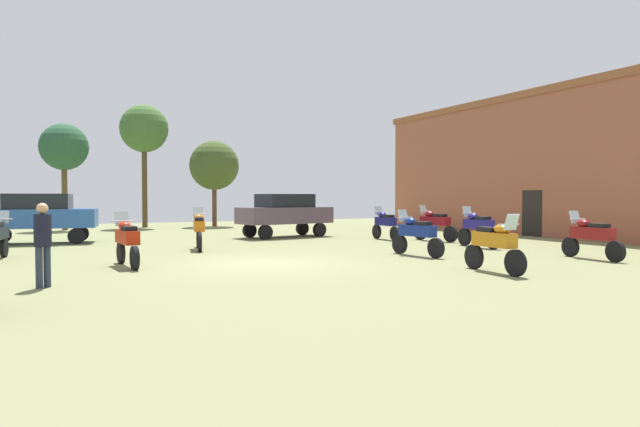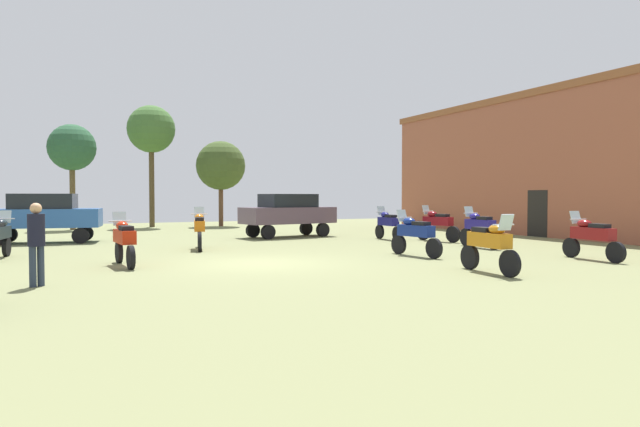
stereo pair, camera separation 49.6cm
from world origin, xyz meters
TOP-DOWN VIEW (x-y plane):
  - ground_plane at (0.00, 0.00)m, footprint 44.00×52.00m
  - brick_building at (18.00, 5.69)m, footprint 6.12×20.90m
  - motorcycle_1 at (4.52, -4.23)m, footprint 0.62×2.16m
  - motorcycle_2 at (-3.54, 0.97)m, footprint 0.62×2.24m
  - motorcycle_4 at (8.84, 1.18)m, footprint 0.62×2.28m
  - motorcycle_5 at (7.76, 5.84)m, footprint 0.62×2.10m
  - motorcycle_8 at (9.21, 4.24)m, footprint 0.74×2.30m
  - motorcycle_9 at (5.07, -0.21)m, footprint 0.66×2.25m
  - motorcycle_10 at (9.24, -3.28)m, footprint 0.62×2.24m
  - motorcycle_13 at (-0.67, 4.84)m, footprint 0.74×2.30m
  - car_1 at (4.37, 9.10)m, footprint 4.55×2.52m
  - car_2 at (-5.83, 10.14)m, footprint 4.52×2.43m
  - person_2 at (-5.53, -1.87)m, footprint 0.46×0.46m
  - tree_1 at (-4.71, 19.34)m, footprint 2.60×2.60m
  - tree_2 at (-0.25, 20.35)m, footprint 2.89×2.89m
  - tree_5 at (3.86, 19.57)m, footprint 3.08×3.08m

SIDE VIEW (x-z plane):
  - ground_plane at x=0.00m, z-range 0.00..0.02m
  - motorcycle_5 at x=7.76m, z-range 0.01..1.46m
  - motorcycle_10 at x=9.24m, z-range 0.01..1.45m
  - motorcycle_9 at x=5.07m, z-range 0.01..1.47m
  - motorcycle_2 at x=-3.54m, z-range 0.01..1.47m
  - motorcycle_1 at x=4.52m, z-range 0.01..1.48m
  - motorcycle_13 at x=-0.67m, z-range 0.01..1.52m
  - motorcycle_4 at x=8.84m, z-range 0.01..1.52m
  - motorcycle_8 at x=9.21m, z-range 0.01..1.52m
  - person_2 at x=-5.53m, z-range 0.17..1.93m
  - car_1 at x=4.37m, z-range 0.19..2.19m
  - car_2 at x=-5.83m, z-range 0.19..2.19m
  - brick_building at x=18.00m, z-range 0.01..6.98m
  - tree_5 at x=3.86m, z-range 1.15..6.52m
  - tree_1 at x=-4.71m, z-range 1.64..7.59m
  - tree_2 at x=-0.25m, z-range 2.23..9.68m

